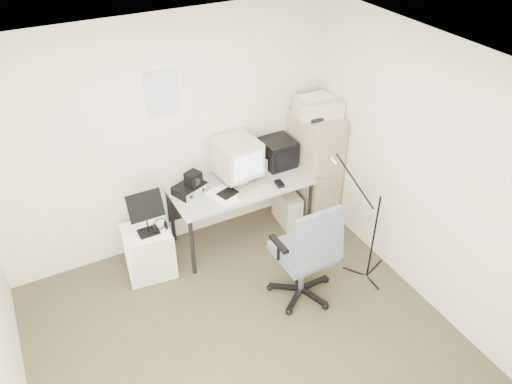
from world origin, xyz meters
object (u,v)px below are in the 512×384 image
filing_cabinet (314,166)px  side_cart (149,252)px  desk (241,211)px  office_chair (303,250)px

filing_cabinet → side_cart: size_ratio=2.28×
desk → side_cart: bearing=-175.5°
office_chair → side_cart: size_ratio=2.00×
desk → side_cart: 1.10m
filing_cabinet → side_cart: bearing=-176.8°
side_cart → office_chair: bearing=-31.8°
filing_cabinet → office_chair: size_ratio=1.14×
desk → office_chair: (0.13, -1.06, 0.21)m
desk → filing_cabinet: bearing=1.8°
desk → office_chair: size_ratio=1.32×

